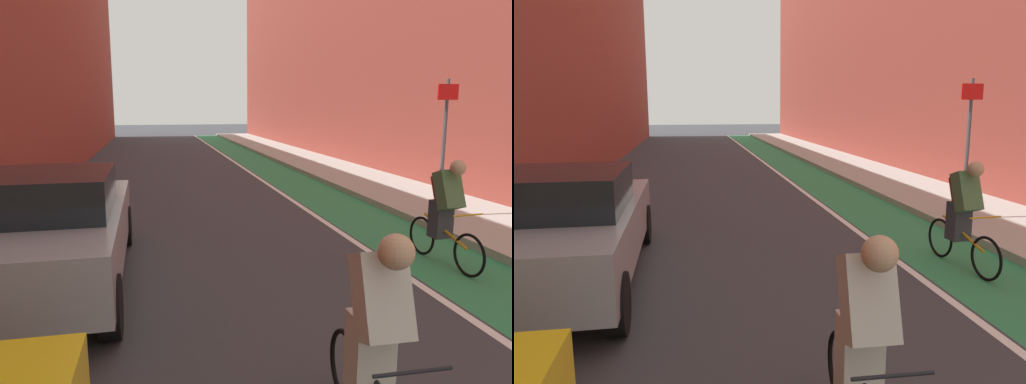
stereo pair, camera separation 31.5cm
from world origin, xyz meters
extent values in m
plane|color=#38383D|center=(0.00, 17.34, 0.00)|extent=(93.90, 93.90, 0.00)
cube|color=#2D8451|center=(2.96, 19.34, 0.00)|extent=(1.60, 42.68, 0.00)
cube|color=white|center=(2.06, 19.34, 0.00)|extent=(0.12, 42.68, 0.00)
cube|color=#A8A59E|center=(5.04, 19.34, 0.07)|extent=(2.57, 42.68, 0.14)
cube|color=brown|center=(-5.56, 19.34, 5.42)|extent=(3.00, 42.68, 10.84)
cube|color=brown|center=(7.52, 21.34, 5.62)|extent=(2.40, 38.68, 11.25)
cube|color=#9EA0A8|center=(-2.71, 9.12, 0.68)|extent=(1.97, 4.48, 0.70)
cube|color=black|center=(-2.70, 8.90, 1.26)|extent=(1.72, 1.89, 0.55)
cylinder|color=black|center=(-3.61, 10.79, 0.33)|extent=(0.23, 0.66, 0.66)
cylinder|color=black|center=(-1.84, 10.81, 0.33)|extent=(0.23, 0.66, 0.66)
cylinder|color=black|center=(-1.80, 7.45, 0.33)|extent=(0.23, 0.66, 0.66)
torus|color=black|center=(0.08, 5.91, 0.30)|extent=(0.06, 0.61, 0.61)
cylinder|color=black|center=(0.06, 5.39, 0.52)|extent=(0.06, 0.96, 0.33)
cylinder|color=black|center=(0.07, 5.57, 0.60)|extent=(0.04, 0.12, 0.55)
cylinder|color=black|center=(0.05, 4.94, 0.85)|extent=(0.48, 0.04, 0.02)
cube|color=beige|center=(0.07, 5.49, 0.67)|extent=(0.29, 0.25, 0.56)
cube|color=beige|center=(0.06, 5.36, 1.13)|extent=(0.33, 0.41, 0.60)
sphere|color=tan|center=(0.06, 5.21, 1.47)|extent=(0.22, 0.22, 0.22)
torus|color=black|center=(2.88, 8.21, 0.30)|extent=(0.09, 0.61, 0.61)
torus|color=black|center=(2.80, 9.25, 0.30)|extent=(0.09, 0.61, 0.61)
cylinder|color=gold|center=(2.84, 8.73, 0.52)|extent=(0.11, 0.96, 0.33)
cylinder|color=gold|center=(2.82, 8.91, 0.60)|extent=(0.04, 0.12, 0.55)
cylinder|color=gold|center=(2.87, 8.29, 0.85)|extent=(0.48, 0.06, 0.02)
cube|color=#333842|center=(2.83, 8.84, 0.67)|extent=(0.30, 0.26, 0.56)
cube|color=#4C7247|center=(2.84, 8.71, 1.13)|extent=(0.35, 0.42, 0.60)
sphere|color=tan|center=(2.85, 8.55, 1.47)|extent=(0.22, 0.22, 0.22)
cube|color=maroon|center=(2.83, 8.83, 1.15)|extent=(0.28, 0.29, 0.39)
cylinder|color=#4C4C51|center=(4.28, 11.02, 1.49)|extent=(0.07, 0.07, 2.71)
cube|color=red|center=(4.28, 11.00, 2.60)|extent=(0.44, 0.03, 0.30)
camera|label=1|loc=(-1.33, 2.77, 2.33)|focal=33.06mm
camera|label=2|loc=(-1.02, 2.71, 2.33)|focal=33.06mm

